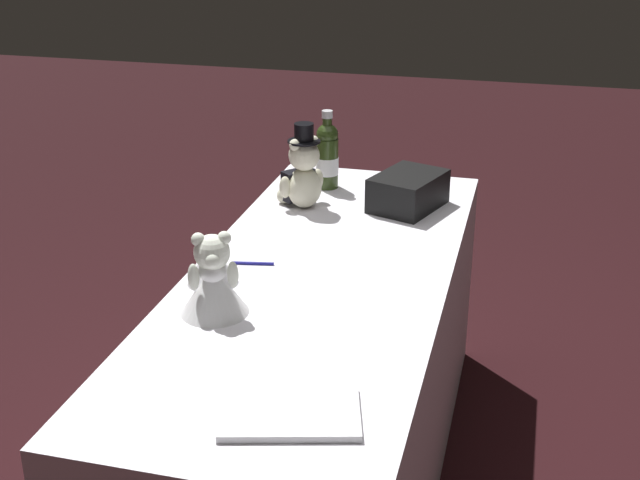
% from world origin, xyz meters
% --- Properties ---
extents(reception_table, '(1.86, 0.72, 0.74)m').
position_xyz_m(reception_table, '(0.00, 0.00, 0.37)').
color(reception_table, white).
rests_on(reception_table, ground_plane).
extents(teddy_bear_groom, '(0.16, 0.16, 0.29)m').
position_xyz_m(teddy_bear_groom, '(0.50, 0.19, 0.85)').
color(teddy_bear_groom, beige).
rests_on(teddy_bear_groom, reception_table).
extents(teddy_bear_bride, '(0.22, 0.20, 0.22)m').
position_xyz_m(teddy_bear_bride, '(-0.28, 0.21, 0.83)').
color(teddy_bear_bride, white).
rests_on(teddy_bear_bride, reception_table).
extents(champagne_bottle, '(0.08, 0.08, 0.28)m').
position_xyz_m(champagne_bottle, '(0.71, 0.16, 0.86)').
color(champagne_bottle, '#2A3B16').
rests_on(champagne_bottle, reception_table).
extents(signing_pen, '(0.03, 0.13, 0.01)m').
position_xyz_m(signing_pen, '(0.00, 0.20, 0.74)').
color(signing_pen, navy).
rests_on(signing_pen, reception_table).
extents(gift_case_black, '(0.30, 0.26, 0.12)m').
position_xyz_m(gift_case_black, '(0.58, -0.15, 0.80)').
color(gift_case_black, black).
rests_on(gift_case_black, reception_table).
extents(guestbook, '(0.26, 0.33, 0.02)m').
position_xyz_m(guestbook, '(-0.69, -0.11, 0.75)').
color(guestbook, white).
rests_on(guestbook, reception_table).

